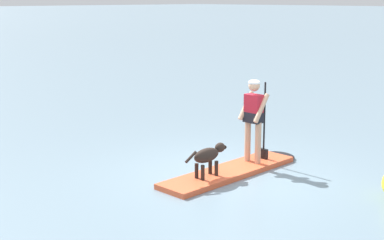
{
  "coord_description": "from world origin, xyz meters",
  "views": [
    {
      "loc": [
        -7.59,
        -6.71,
        3.27
      ],
      "look_at": [
        0.0,
        1.0,
        0.9
      ],
      "focal_mm": 52.36,
      "sensor_mm": 36.0,
      "label": 1
    }
  ],
  "objects": [
    {
      "name": "ground_plane",
      "position": [
        0.0,
        0.0,
        0.0
      ],
      "size": [
        400.0,
        400.0,
        0.0
      ],
      "primitive_type": "plane",
      "color": "slate"
    },
    {
      "name": "paddleboard",
      "position": [
        0.23,
        0.0,
        0.05
      ],
      "size": [
        3.41,
        0.76,
        0.1
      ],
      "color": "#E55933",
      "rests_on": "ground_plane"
    },
    {
      "name": "dog",
      "position": [
        -0.57,
        -0.0,
        0.48
      ],
      "size": [
        1.06,
        0.23,
        0.57
      ],
      "color": "#2D231E",
      "rests_on": "paddleboard"
    },
    {
      "name": "person_paddler",
      "position": [
        0.71,
        0.01,
        1.05
      ],
      "size": [
        0.6,
        0.47,
        1.64
      ],
      "color": "tan",
      "rests_on": "paddleboard"
    }
  ]
}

